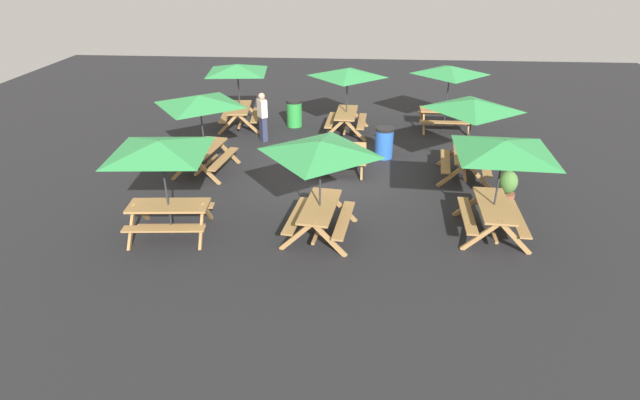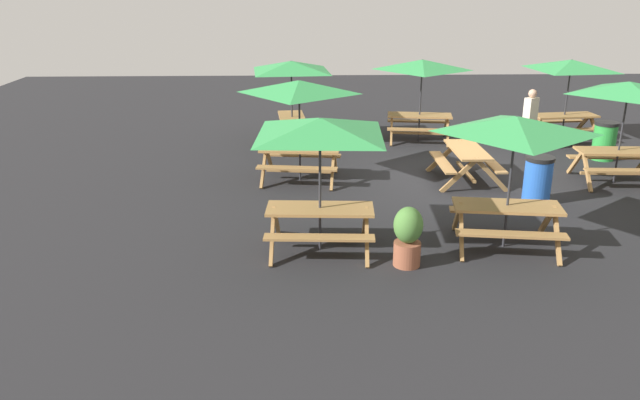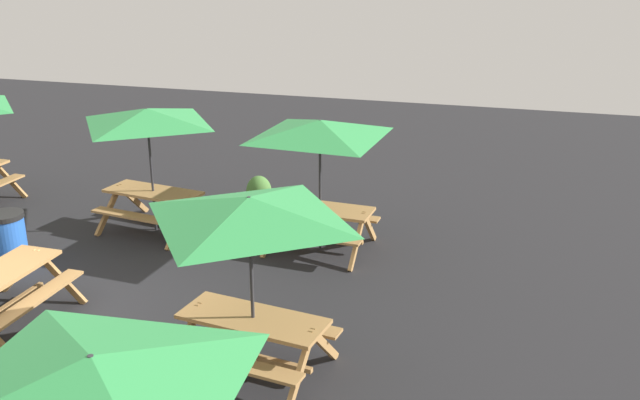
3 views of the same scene
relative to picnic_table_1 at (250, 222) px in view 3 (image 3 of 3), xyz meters
The scene contains 8 objects.
ground_plane 4.24m from the picnic_table_1, behind, with size 33.48×33.48×0.00m, color #232326.
picnic_table_1 is the anchor object (origin of this frame).
picnic_table_2 3.94m from the picnic_table_1, 94.79° to the left, with size 2.82×2.82×2.34m.
picnic_table_4 5.26m from the picnic_table_1, 132.02° to the left, with size 2.26×2.26×2.34m.
picnic_table_6 3.43m from the picnic_table_1, 86.52° to the right, with size 2.82×2.82×2.34m.
picnic_table_7 4.07m from the picnic_table_1, behind, with size 1.54×1.80×0.81m.
trash_bin_blue 5.39m from the picnic_table_1, 161.29° to the left, with size 0.59×0.59×0.98m.
potted_plant_0 5.12m from the picnic_table_1, 110.44° to the left, with size 0.47×0.47×1.00m.
Camera 3 is at (6.69, -7.17, 4.95)m, focal length 40.00 mm.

